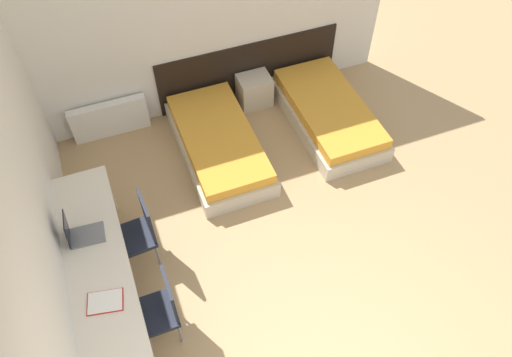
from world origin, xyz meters
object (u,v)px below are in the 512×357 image
object	(u,v)px
chair_near_laptop	(139,231)
chair_near_notebook	(160,308)
bed_near_window	(219,144)
laptop	(80,233)
nightstand	(254,90)
bed_near_door	(328,114)

from	to	relation	value
chair_near_laptop	chair_near_notebook	distance (m)	0.92
bed_near_window	chair_near_laptop	bearing A→B (deg)	-137.12
bed_near_window	laptop	world-z (taller)	laptop
nightstand	laptop	size ratio (longest dim) A/B	1.29
bed_near_window	chair_near_notebook	distance (m)	2.44
chair_near_laptop	laptop	world-z (taller)	laptop
nightstand	chair_near_laptop	bearing A→B (deg)	-136.63
nightstand	chair_near_notebook	world-z (taller)	chair_near_notebook
nightstand	chair_near_laptop	size ratio (longest dim) A/B	0.48
bed_near_window	chair_near_laptop	world-z (taller)	chair_near_laptop
bed_near_window	chair_near_laptop	distance (m)	1.73
chair_near_laptop	laptop	size ratio (longest dim) A/B	2.67
chair_near_notebook	nightstand	bearing A→B (deg)	54.53
bed_near_window	bed_near_door	size ratio (longest dim) A/B	1.00
chair_near_laptop	bed_near_door	bearing A→B (deg)	18.79
nightstand	chair_near_laptop	xyz separation A→B (m)	(-2.03, -1.92, 0.27)
laptop	bed_near_window	bearing A→B (deg)	38.88
bed_near_window	nightstand	world-z (taller)	nightstand
nightstand	chair_near_notebook	size ratio (longest dim) A/B	0.48
bed_near_window	chair_near_laptop	xyz separation A→B (m)	(-1.25, -1.16, 0.32)
bed_near_door	chair_near_laptop	world-z (taller)	chair_near_laptop
bed_near_door	nightstand	bearing A→B (deg)	135.86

